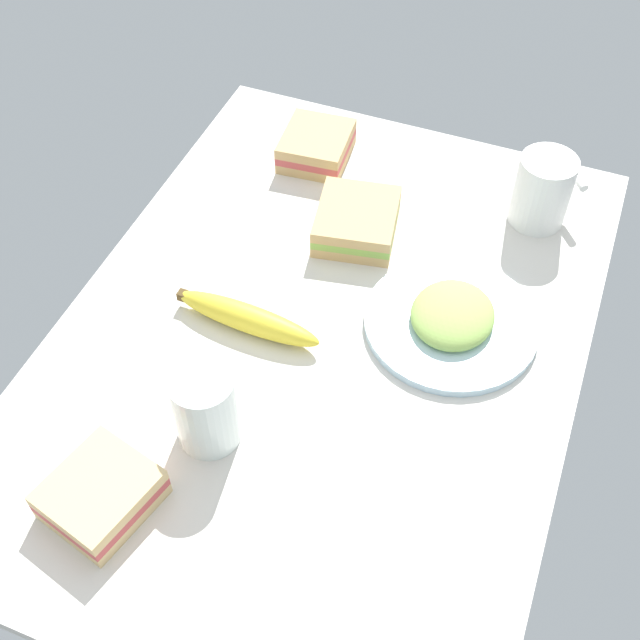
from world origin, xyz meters
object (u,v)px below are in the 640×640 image
at_px(coffee_mug_black, 543,190).
at_px(sandwich_side, 316,146).
at_px(glass_of_milk, 206,410).
at_px(plate_of_food, 452,319).
at_px(sandwich_extra, 101,494).
at_px(sandwich_main, 357,221).
at_px(banana, 247,318).

bearing_deg(coffee_mug_black, sandwich_side, 88.04).
bearing_deg(glass_of_milk, plate_of_food, -39.82).
relative_size(sandwich_side, sandwich_extra, 0.89).
relative_size(sandwich_extra, glass_of_milk, 1.24).
bearing_deg(coffee_mug_black, plate_of_food, 165.96).
xyz_separation_m(sandwich_main, glass_of_milk, (-0.37, 0.04, 0.03)).
relative_size(glass_of_milk, banana, 0.53).
bearing_deg(sandwich_side, banana, -172.93).
xyz_separation_m(plate_of_food, sandwich_side, (0.25, 0.28, 0.01)).
distance_m(plate_of_food, sandwich_main, 0.20).
height_order(sandwich_side, banana, sandwich_side).
xyz_separation_m(plate_of_food, sandwich_main, (0.11, 0.17, 0.01)).
height_order(sandwich_extra, glass_of_milk, glass_of_milk).
relative_size(coffee_mug_black, sandwich_main, 0.76).
distance_m(coffee_mug_black, glass_of_milk, 0.56).
bearing_deg(banana, plate_of_food, -68.02).
height_order(glass_of_milk, banana, glass_of_milk).
bearing_deg(sandwich_side, glass_of_milk, -172.27).
bearing_deg(coffee_mug_black, sandwich_extra, 151.03).
bearing_deg(sandwich_main, coffee_mug_black, -62.13).
relative_size(plate_of_food, sandwich_extra, 1.71).
distance_m(plate_of_food, coffee_mug_black, 0.25).
height_order(sandwich_side, sandwich_extra, same).
bearing_deg(sandwich_side, sandwich_main, -139.60).
xyz_separation_m(coffee_mug_black, sandwich_main, (-0.12, 0.23, -0.03)).
height_order(plate_of_food, sandwich_main, sandwich_main).
bearing_deg(plate_of_food, sandwich_main, 55.82).
xyz_separation_m(plate_of_food, banana, (-0.10, 0.24, 0.01)).
distance_m(plate_of_food, sandwich_side, 0.37).
bearing_deg(sandwich_side, plate_of_food, -131.26).
xyz_separation_m(sandwich_side, glass_of_milk, (-0.50, -0.07, 0.03)).
relative_size(coffee_mug_black, sandwich_extra, 0.81).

